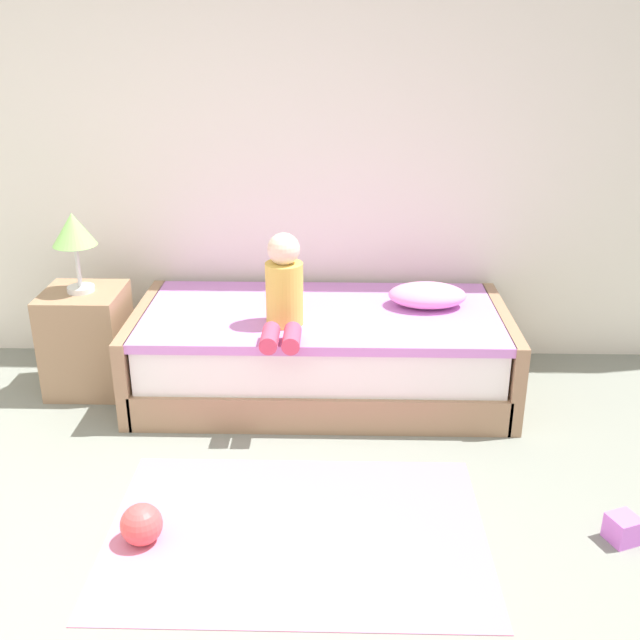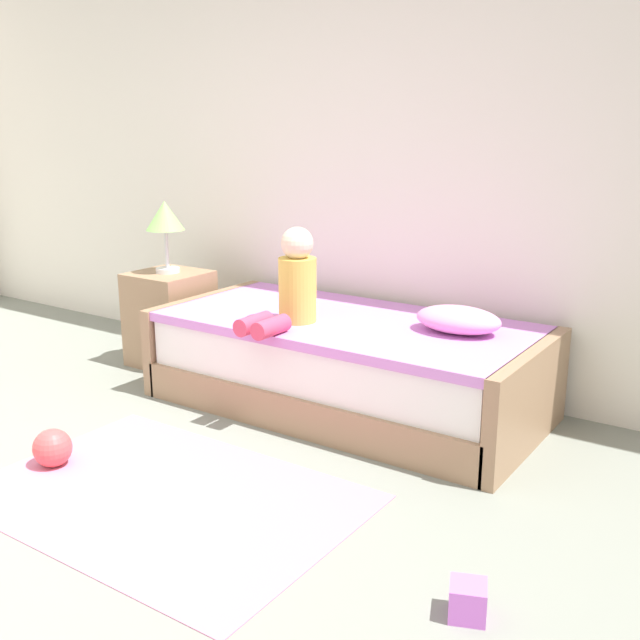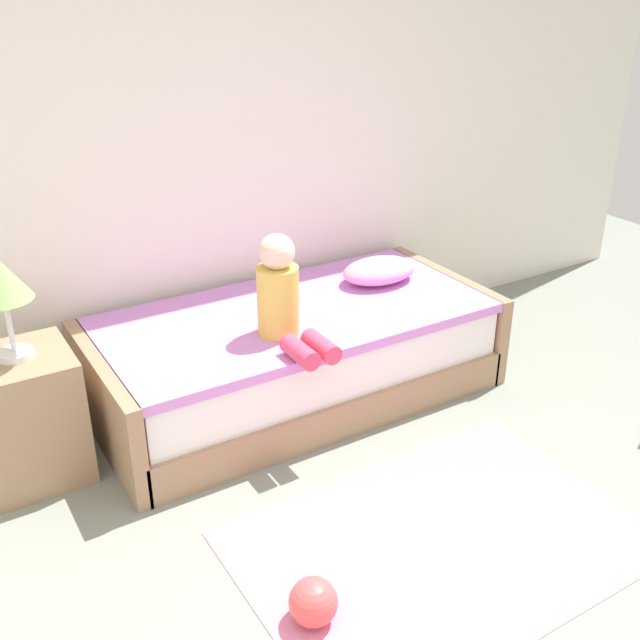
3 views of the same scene
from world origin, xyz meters
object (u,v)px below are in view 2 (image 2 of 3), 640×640
nightstand (170,318)px  toy_ball (53,448)px  pillow (458,320)px  toy_block (468,600)px  bed (346,364)px  table_lamp (165,219)px  child_figure (292,285)px

nightstand → toy_ball: (0.64, -1.39, -0.21)m
pillow → toy_block: size_ratio=3.77×
bed → toy_ball: bearing=-117.4°
nightstand → bed: bearing=-0.9°
nightstand → pillow: bearing=2.3°
table_lamp → pillow: bearing=2.3°
bed → table_lamp: (-1.35, 0.02, 0.69)m
nightstand → toy_block: bearing=-26.8°
table_lamp → toy_block: (2.64, -1.33, -0.88)m
pillow → child_figure: bearing=-157.5°
nightstand → child_figure: 1.25m
bed → toy_block: size_ratio=18.09×
nightstand → toy_ball: 1.55m
table_lamp → toy_block: bearing=-26.8°
nightstand → child_figure: (1.16, -0.25, 0.40)m
table_lamp → pillow: (1.95, 0.08, -0.37)m
child_figure → toy_ball: 1.40m
bed → toy_ball: bed is taller
child_figure → toy_block: 1.94m
nightstand → table_lamp: (0.00, 0.00, 0.64)m
child_figure → toy_block: size_ratio=4.37×
pillow → nightstand: bearing=-177.7°
toy_block → child_figure: bearing=143.7°
nightstand → table_lamp: table_lamp is taller
nightstand → toy_ball: nightstand is taller
toy_ball → toy_block: toy_ball is taller
table_lamp → toy_ball: 1.75m
pillow → toy_ball: size_ratio=2.50×
table_lamp → toy_block: size_ratio=3.86×
bed → table_lamp: 1.52m
table_lamp → toy_block: table_lamp is taller
bed → nightstand: 1.35m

